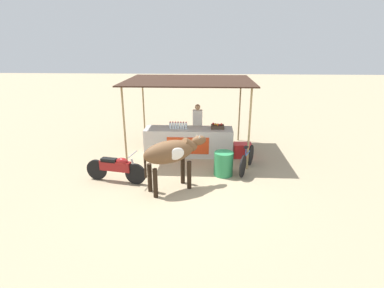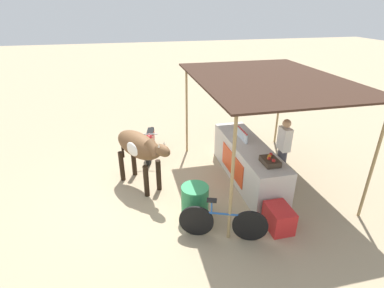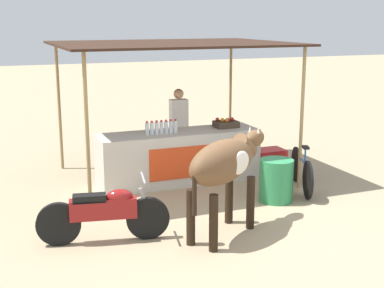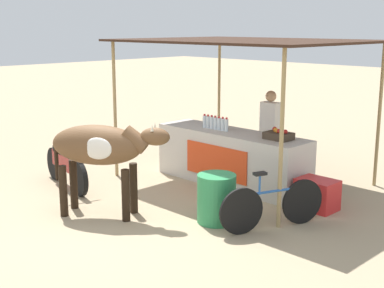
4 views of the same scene
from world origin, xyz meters
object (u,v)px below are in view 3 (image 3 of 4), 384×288
Objects in this scene: vendor_behind_counter at (179,129)px; cooler_box at (269,161)px; fruit_crate at (226,124)px; bicycle_leaning at (302,171)px; motorcycle_parked at (105,212)px; water_barrel at (276,180)px; stall_counter at (179,157)px; cow at (225,164)px.

cooler_box is at bearing -28.35° from vendor_behind_counter.
fruit_crate is 0.27× the size of vendor_behind_counter.
cooler_box is at bearing 90.21° from bicycle_leaning.
motorcycle_parked is at bearing -141.69° from fruit_crate.
motorcycle_parked is at bearing -168.60° from water_barrel.
cooler_box is 4.32m from motorcycle_parked.
vendor_behind_counter is at bearing 135.10° from fruit_crate.
bicycle_leaning is at bearing -89.79° from cooler_box.
vendor_behind_counter is (0.28, 0.75, 0.37)m from stall_counter.
fruit_crate is 1.80m from water_barrel.
water_barrel is at bearing -154.05° from bicycle_leaning.
water_barrel is 1.85m from cow.
cooler_box is 0.84× the size of water_barrel.
bicycle_leaning is at bearing 25.95° from water_barrel.
fruit_crate is 0.62× the size of water_barrel.
bicycle_leaning is at bearing -34.02° from stall_counter.
fruit_crate reaches higher than stall_counter.
cooler_box is 1.16m from bicycle_leaning.
fruit_crate is at bearing 123.84° from bicycle_leaning.
water_barrel is (0.15, -1.66, -0.67)m from fruit_crate.
bicycle_leaning is (2.14, 1.34, -0.69)m from cow.
fruit_crate reaches higher than bicycle_leaning.
cooler_box is 0.38× the size of bicycle_leaning.
motorcycle_parked is at bearing 166.80° from cow.
stall_counter is at bearing -110.45° from vendor_behind_counter.
stall_counter is 1.97m from water_barrel.
cow is 1.76m from motorcycle_parked.
vendor_behind_counter reaches higher than motorcycle_parked.
motorcycle_parked is (-3.03, -0.61, 0.07)m from water_barrel.
motorcycle_parked is at bearing -150.49° from cooler_box.
cow is at bearing -115.53° from fruit_crate.
cow is at bearing -13.20° from motorcycle_parked.
water_barrel is 0.46× the size of bicycle_leaning.
fruit_crate is 3.72m from motorcycle_parked.
cow is at bearing -130.54° from cooler_box.
motorcycle_parked is 3.88m from bicycle_leaning.
stall_counter is 1.13m from fruit_crate.
motorcycle_parked is (-2.88, -2.28, -0.60)m from fruit_crate.
bicycle_leaning is at bearing 14.42° from motorcycle_parked.
stall_counter is at bearing 49.51° from motorcycle_parked.
stall_counter is 2.25m from bicycle_leaning.
fruit_crate is at bearing 170.23° from cooler_box.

